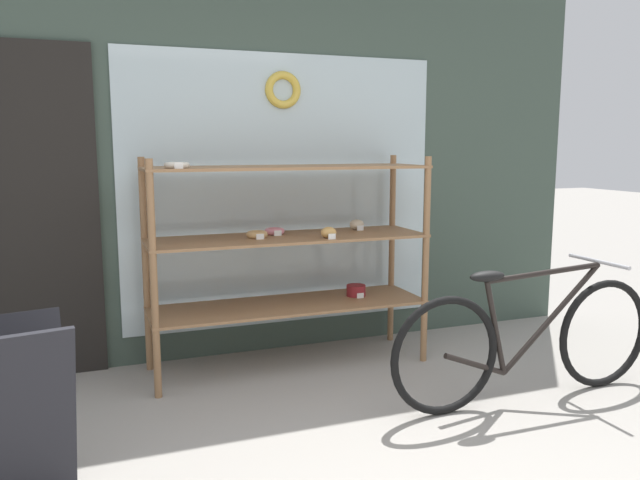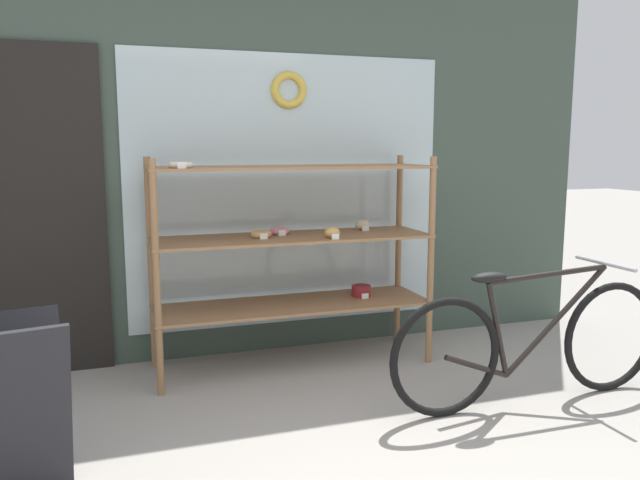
{
  "view_description": "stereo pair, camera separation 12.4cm",
  "coord_description": "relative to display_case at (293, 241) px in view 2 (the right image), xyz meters",
  "views": [
    {
      "loc": [
        -1.12,
        -1.9,
        1.48
      ],
      "look_at": [
        0.06,
        1.22,
        0.97
      ],
      "focal_mm": 35.0,
      "sensor_mm": 36.0,
      "label": 1
    },
    {
      "loc": [
        -1.0,
        -1.94,
        1.48
      ],
      "look_at": [
        0.06,
        1.22,
        0.97
      ],
      "focal_mm": 35.0,
      "sensor_mm": 36.0,
      "label": 2
    }
  ],
  "objects": [
    {
      "name": "storefront_facade",
      "position": [
        -0.17,
        0.41,
        0.62
      ],
      "size": [
        5.22,
        0.13,
        3.0
      ],
      "color": "#3D4C42",
      "rests_on": "ground_plane"
    },
    {
      "name": "display_case",
      "position": [
        0.0,
        0.0,
        0.0
      ],
      "size": [
        1.83,
        0.54,
        1.4
      ],
      "color": "#8E6642",
      "rests_on": "ground_plane"
    },
    {
      "name": "bicycle",
      "position": [
        1.11,
        -1.04,
        -0.48
      ],
      "size": [
        1.8,
        0.46,
        0.8
      ],
      "rotation": [
        0.0,
        0.0,
        0.01
      ],
      "color": "black",
      "rests_on": "ground_plane"
    }
  ]
}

